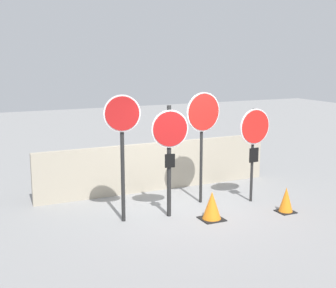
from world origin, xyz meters
TOP-DOWN VIEW (x-y plane):
  - ground_plane at (0.00, 0.00)m, footprint 40.00×40.00m
  - fence_back at (0.00, 1.61)m, footprint 6.12×0.12m
  - stop_sign_0 at (-1.54, -0.19)m, footprint 0.72×0.20m
  - stop_sign_1 at (-0.57, -0.31)m, footprint 0.77×0.20m
  - stop_sign_2 at (0.50, 0.22)m, footprint 0.87×0.17m
  - stop_sign_3 at (1.59, -0.20)m, footprint 0.81×0.14m
  - traffic_cone_0 at (0.14, -0.83)m, footprint 0.47×0.47m
  - traffic_cone_1 at (1.82, -1.11)m, footprint 0.36×0.36m

SIDE VIEW (x-z plane):
  - ground_plane at x=0.00m, z-range 0.00..0.00m
  - traffic_cone_1 at x=1.82m, z-range 0.00..0.54m
  - traffic_cone_0 at x=0.14m, z-range 0.00..0.59m
  - fence_back at x=0.00m, z-range 0.00..1.21m
  - stop_sign_1 at x=-0.57m, z-range 0.40..2.74m
  - stop_sign_3 at x=1.59m, z-range 0.50..2.66m
  - stop_sign_0 at x=-1.54m, z-range 0.54..3.12m
  - stop_sign_2 at x=0.50m, z-range 0.62..3.16m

